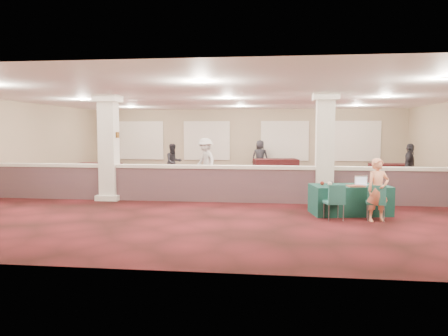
# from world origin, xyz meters

# --- Properties ---
(ground) EXTENTS (16.00, 16.00, 0.00)m
(ground) POSITION_xyz_m (0.00, 0.00, 0.00)
(ground) COLOR #4F1318
(ground) RESTS_ON ground
(wall_back) EXTENTS (16.00, 0.04, 3.20)m
(wall_back) POSITION_xyz_m (0.00, 8.00, 1.60)
(wall_back) COLOR #9C8B6C
(wall_back) RESTS_ON ground
(wall_front) EXTENTS (16.00, 0.04, 3.20)m
(wall_front) POSITION_xyz_m (0.00, -8.00, 1.60)
(wall_front) COLOR #9C8B6C
(wall_front) RESTS_ON ground
(wall_left) EXTENTS (0.04, 16.00, 3.20)m
(wall_left) POSITION_xyz_m (-8.00, 0.00, 1.60)
(wall_left) COLOR #9C8B6C
(wall_left) RESTS_ON ground
(ceiling) EXTENTS (16.00, 16.00, 0.02)m
(ceiling) POSITION_xyz_m (0.00, 0.00, 3.20)
(ceiling) COLOR white
(ceiling) RESTS_ON wall_back
(partition_wall) EXTENTS (15.60, 0.28, 1.10)m
(partition_wall) POSITION_xyz_m (0.00, -1.50, 0.57)
(partition_wall) COLOR #543942
(partition_wall) RESTS_ON ground
(column_left) EXTENTS (0.72, 0.72, 3.20)m
(column_left) POSITION_xyz_m (-3.50, -1.50, 1.64)
(column_left) COLOR white
(column_left) RESTS_ON ground
(column_right) EXTENTS (0.72, 0.72, 3.20)m
(column_right) POSITION_xyz_m (3.00, -1.50, 1.64)
(column_right) COLOR white
(column_right) RESTS_ON ground
(sconce_left) EXTENTS (0.12, 0.12, 0.18)m
(sconce_left) POSITION_xyz_m (-3.78, -1.50, 2.00)
(sconce_left) COLOR brown
(sconce_left) RESTS_ON column_left
(sconce_right) EXTENTS (0.12, 0.12, 0.18)m
(sconce_right) POSITION_xyz_m (-3.22, -1.50, 2.00)
(sconce_right) COLOR brown
(sconce_right) RESTS_ON column_left
(near_table) EXTENTS (2.08, 1.31, 0.74)m
(near_table) POSITION_xyz_m (3.50, -3.00, 0.37)
(near_table) COLOR #0F372F
(near_table) RESTS_ON ground
(conf_chair_main) EXTENTS (0.49, 0.49, 0.87)m
(conf_chair_main) POSITION_xyz_m (3.98, -3.79, 0.51)
(conf_chair_main) COLOR #216056
(conf_chair_main) RESTS_ON ground
(conf_chair_side) EXTENTS (0.52, 0.52, 0.86)m
(conf_chair_side) POSITION_xyz_m (3.02, -3.85, 0.51)
(conf_chair_side) COLOR #216056
(conf_chair_side) RESTS_ON ground
(woman) EXTENTS (0.62, 0.50, 1.49)m
(woman) POSITION_xyz_m (4.00, -3.84, 0.75)
(woman) COLOR #EB9F66
(woman) RESTS_ON ground
(far_table_front_left) EXTENTS (2.06, 1.48, 0.75)m
(far_table_front_left) POSITION_xyz_m (-2.55, 2.11, 0.38)
(far_table_front_left) COLOR black
(far_table_front_left) RESTS_ON ground
(far_table_front_center) EXTENTS (2.00, 1.01, 0.81)m
(far_table_front_center) POSITION_xyz_m (-1.61, 1.22, 0.40)
(far_table_front_center) COLOR black
(far_table_front_center) RESTS_ON ground
(far_table_front_right) EXTENTS (1.99, 1.39, 0.73)m
(far_table_front_right) POSITION_xyz_m (4.45, 0.30, 0.37)
(far_table_front_right) COLOR black
(far_table_front_right) RESTS_ON ground
(far_table_back_left) EXTENTS (1.87, 0.96, 0.75)m
(far_table_back_left) POSITION_xyz_m (-5.89, 3.20, 0.38)
(far_table_back_left) COLOR black
(far_table_back_left) RESTS_ON ground
(far_table_back_center) EXTENTS (2.16, 1.39, 0.81)m
(far_table_back_center) POSITION_xyz_m (1.56, 5.89, 0.41)
(far_table_back_center) COLOR black
(far_table_back_center) RESTS_ON ground
(far_table_back_right) EXTENTS (1.77, 0.94, 0.70)m
(far_table_back_right) POSITION_xyz_m (6.47, 5.06, 0.35)
(far_table_back_right) COLOR black
(far_table_back_right) RESTS_ON ground
(attendee_a) EXTENTS (0.85, 0.77, 1.56)m
(attendee_a) POSITION_xyz_m (-2.81, 4.00, 0.78)
(attendee_a) COLOR black
(attendee_a) RESTS_ON ground
(attendee_b) EXTENTS (1.16, 1.24, 1.83)m
(attendee_b) POSITION_xyz_m (-1.24, 3.00, 0.91)
(attendee_b) COLOR silver
(attendee_b) RESTS_ON ground
(attendee_c) EXTENTS (0.83, 1.09, 1.67)m
(attendee_c) POSITION_xyz_m (6.33, 1.84, 0.84)
(attendee_c) COLOR black
(attendee_c) RESTS_ON ground
(attendee_d) EXTENTS (0.87, 0.55, 1.66)m
(attendee_d) POSITION_xyz_m (0.80, 7.00, 0.83)
(attendee_d) COLOR black
(attendee_d) RESTS_ON ground
(laptop_base) EXTENTS (0.37, 0.29, 0.02)m
(laptop_base) POSITION_xyz_m (3.81, -2.99, 0.75)
(laptop_base) COLOR silver
(laptop_base) RESTS_ON near_table
(laptop_screen) EXTENTS (0.33, 0.07, 0.22)m
(laptop_screen) POSITION_xyz_m (3.79, -2.88, 0.87)
(laptop_screen) COLOR silver
(laptop_screen) RESTS_ON near_table
(screen_glow) EXTENTS (0.30, 0.06, 0.19)m
(screen_glow) POSITION_xyz_m (3.79, -2.89, 0.86)
(screen_glow) COLOR silver
(screen_glow) RESTS_ON near_table
(knitting) EXTENTS (0.46, 0.38, 0.03)m
(knitting) POSITION_xyz_m (3.60, -3.24, 0.76)
(knitting) COLOR #CD4920
(knitting) RESTS_ON near_table
(yarn_cream) EXTENTS (0.11, 0.11, 0.11)m
(yarn_cream) POSITION_xyz_m (2.97, -3.20, 0.80)
(yarn_cream) COLOR beige
(yarn_cream) RESTS_ON near_table
(yarn_red) EXTENTS (0.10, 0.10, 0.10)m
(yarn_red) POSITION_xyz_m (2.79, -3.08, 0.79)
(yarn_red) COLOR maroon
(yarn_red) RESTS_ON near_table
(yarn_grey) EXTENTS (0.11, 0.11, 0.11)m
(yarn_grey) POSITION_xyz_m (3.03, -2.97, 0.80)
(yarn_grey) COLOR #4F4E54
(yarn_grey) RESTS_ON near_table
(scissors) EXTENTS (0.13, 0.05, 0.01)m
(scissors) POSITION_xyz_m (4.20, -3.16, 0.75)
(scissors) COLOR red
(scissors) RESTS_ON near_table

